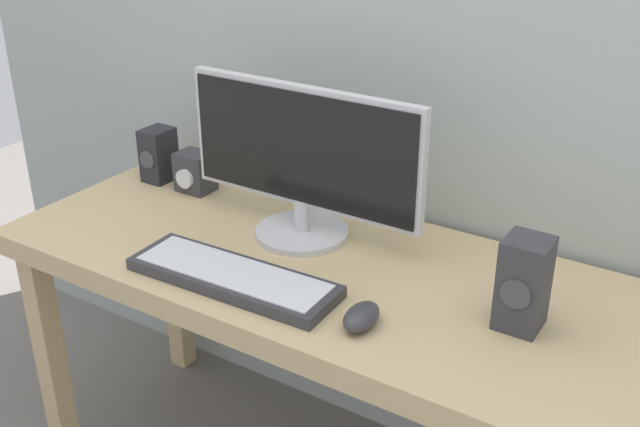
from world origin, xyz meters
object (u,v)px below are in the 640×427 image
object	(u,v)px
desk	(337,296)
speaker_right	(524,284)
audio_controller	(195,172)
speaker_left	(159,155)
mouse	(361,317)
monitor	(303,160)
keyboard_primary	(233,277)

from	to	relation	value
desk	speaker_right	xyz separation A→B (m)	(0.42, -0.01, 0.17)
desk	audio_controller	xyz separation A→B (m)	(-0.55, 0.15, 0.13)
desk	speaker_left	distance (m)	0.71
mouse	monitor	bearing A→B (deg)	136.57
desk	mouse	bearing A→B (deg)	-47.34
speaker_right	audio_controller	distance (m)	0.98
speaker_left	audio_controller	world-z (taller)	speaker_left
keyboard_primary	audio_controller	bearing A→B (deg)	139.66
keyboard_primary	audio_controller	size ratio (longest dim) A/B	4.45
mouse	speaker_right	distance (m)	0.32
keyboard_primary	speaker_right	xyz separation A→B (m)	(0.57, 0.17, 0.08)
keyboard_primary	mouse	xyz separation A→B (m)	(0.31, 0.00, 0.01)
monitor	speaker_right	bearing A→B (deg)	-9.96
keyboard_primary	speaker_left	xyz separation A→B (m)	(-0.53, 0.34, 0.06)
speaker_left	audio_controller	bearing A→B (deg)	-1.77
desk	speaker_left	xyz separation A→B (m)	(-0.68, 0.16, 0.15)
speaker_right	speaker_left	bearing A→B (deg)	171.44
mouse	speaker_right	world-z (taller)	speaker_right
desk	speaker_left	world-z (taller)	speaker_left
desk	audio_controller	size ratio (longest dim) A/B	14.97
speaker_right	speaker_left	distance (m)	1.12
monitor	mouse	xyz separation A→B (m)	(0.31, -0.27, -0.17)
speaker_right	audio_controller	xyz separation A→B (m)	(-0.97, 0.16, -0.04)
mouse	speaker_left	xyz separation A→B (m)	(-0.84, 0.34, 0.05)
keyboard_primary	audio_controller	distance (m)	0.52
mouse	audio_controller	distance (m)	0.78
monitor	speaker_right	size ratio (longest dim) A/B	3.25
speaker_left	speaker_right	bearing A→B (deg)	-8.56
keyboard_primary	audio_controller	xyz separation A→B (m)	(-0.39, 0.34, 0.04)
monitor	keyboard_primary	size ratio (longest dim) A/B	1.28
desk	keyboard_primary	distance (m)	0.25
desk	monitor	size ratio (longest dim) A/B	2.63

